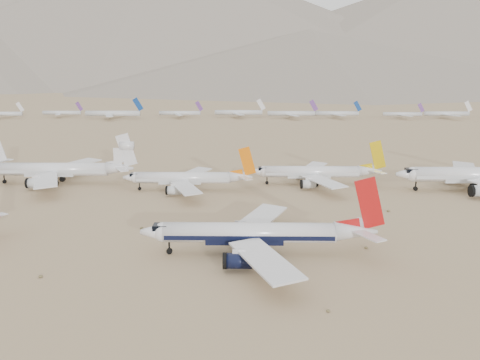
{
  "coord_description": "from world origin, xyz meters",
  "views": [
    {
      "loc": [
        -3.25,
        -100.25,
        39.94
      ],
      "look_at": [
        -5.3,
        40.99,
        7.0
      ],
      "focal_mm": 35.0,
      "sensor_mm": 36.0,
      "label": 1
    }
  ],
  "objects": [
    {
      "name": "ground",
      "position": [
        0.0,
        0.0,
        0.0
      ],
      "size": [
        7000.0,
        7000.0,
        0.0
      ],
      "primitive_type": "plane",
      "color": "#8C7751",
      "rests_on": "ground"
    },
    {
      "name": "row2_orange_tail",
      "position": [
        -23.17,
        54.96,
        4.3
      ],
      "size": [
        42.94,
        42.01,
        15.32
      ],
      "color": "silver",
      "rests_on": "ground"
    },
    {
      "name": "desert_scrub",
      "position": [
        16.1,
        -33.29,
        0.29
      ],
      "size": [
        266.13,
        121.67,
        0.63
      ],
      "color": "brown",
      "rests_on": "ground"
    },
    {
      "name": "mountain_range",
      "position": [
        70.18,
        1648.01,
        190.32
      ],
      "size": [
        7354.0,
        3024.0,
        470.0
      ],
      "color": "slate",
      "rests_on": "ground"
    },
    {
      "name": "row2_gold_tail",
      "position": [
        22.04,
        64.23,
        4.54
      ],
      "size": [
        45.55,
        44.55,
        16.22
      ],
      "color": "silver",
      "rests_on": "ground"
    },
    {
      "name": "distant_storage_row",
      "position": [
        60.64,
        305.97,
        4.41
      ],
      "size": [
        670.71,
        57.14,
        15.91
      ],
      "color": "silver",
      "rests_on": "ground"
    },
    {
      "name": "row2_white_trijet",
      "position": [
        -70.22,
        64.27,
        5.39
      ],
      "size": [
        52.52,
        51.33,
        18.61
      ],
      "color": "silver",
      "rests_on": "ground"
    },
    {
      "name": "foothills",
      "position": [
        526.68,
        1100.0,
        67.15
      ],
      "size": [
        4637.5,
        1395.0,
        155.0
      ],
      "color": "slate",
      "rests_on": "ground"
    },
    {
      "name": "main_airliner",
      "position": [
        -0.34,
        -2.23,
        4.94
      ],
      "size": [
        50.95,
        49.76,
        17.98
      ],
      "color": "silver",
      "rests_on": "ground"
    }
  ]
}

